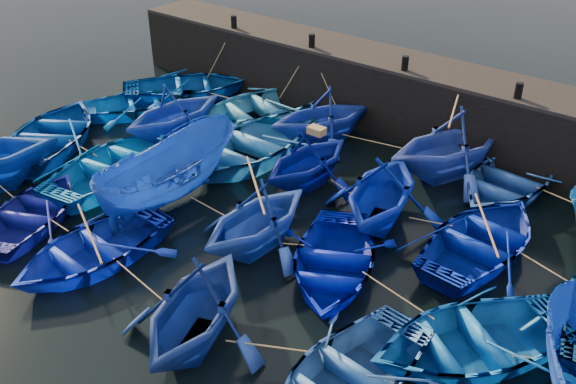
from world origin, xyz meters
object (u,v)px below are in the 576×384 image
Objects in this scene: boat_13 at (54,133)px; wooden_crate at (317,131)px; boat_8 at (249,145)px; boat_0 at (187,86)px.

boat_13 is 9.69m from wooden_crate.
boat_13 is at bearing -150.30° from boat_8.
boat_8 is at bearing 178.30° from boat_13.
boat_13 is (-6.03, -3.59, -0.04)m from boat_8.
wooden_crate reaches higher than boat_13.
boat_13 is at bearing -159.07° from wooden_crate.
boat_8 reaches higher than boat_0.
wooden_crate is (8.60, -2.65, 1.51)m from boat_0.
boat_13 is 10.22× the size of wooden_crate.
boat_0 is 6.08m from boat_13.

